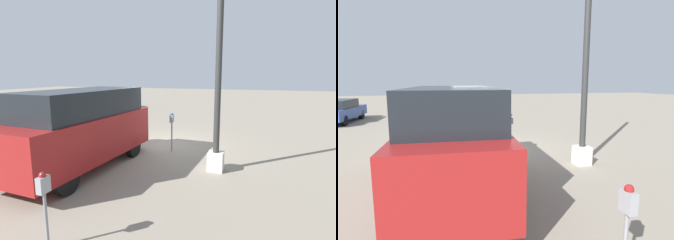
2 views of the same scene
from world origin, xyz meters
TOP-DOWN VIEW (x-y plane):
  - ground_plane at (0.00, 0.00)m, footprint 80.00×80.00m
  - parking_meter_near at (0.64, 0.58)m, footprint 0.20×0.11m
  - parking_meter_far at (6.39, 0.41)m, footprint 0.20×0.11m
  - lamp_post at (2.04, 2.38)m, footprint 0.44×0.44m
  - parked_van at (3.10, -1.37)m, footprint 5.08×2.12m
  - car_distant at (-8.61, -7.57)m, footprint 4.55×2.06m

SIDE VIEW (x-z plane):
  - ground_plane at x=0.00m, z-range 0.00..0.00m
  - car_distant at x=-8.61m, z-range 0.04..1.42m
  - parking_meter_far at x=6.39m, z-range 0.31..1.60m
  - parking_meter_near at x=0.64m, z-range 0.33..1.74m
  - parked_van at x=3.10m, z-range 0.08..2.40m
  - lamp_post at x=2.04m, z-range -0.95..5.91m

